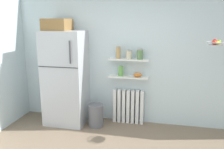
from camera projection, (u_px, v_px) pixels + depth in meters
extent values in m
cube|color=silver|center=(128.00, 57.00, 4.52)|extent=(7.04, 0.10, 2.60)
cube|color=#B7BABF|center=(66.00, 78.00, 4.51)|extent=(0.78, 0.63, 1.82)
cube|color=#262628|center=(58.00, 67.00, 4.14)|extent=(0.76, 0.01, 0.01)
cylinder|color=#4C4C51|center=(70.00, 52.00, 4.01)|extent=(0.02, 0.02, 0.40)
cube|color=olive|center=(57.00, 25.00, 4.30)|extent=(0.47, 0.44, 0.22)
cube|color=white|center=(115.00, 105.00, 4.66)|extent=(0.06, 0.12, 0.67)
cube|color=white|center=(119.00, 106.00, 4.64)|extent=(0.06, 0.12, 0.67)
cube|color=white|center=(124.00, 106.00, 4.63)|extent=(0.06, 0.12, 0.67)
cube|color=white|center=(128.00, 106.00, 4.61)|extent=(0.06, 0.12, 0.67)
cube|color=white|center=(133.00, 107.00, 4.59)|extent=(0.06, 0.12, 0.67)
cube|color=white|center=(137.00, 107.00, 4.57)|extent=(0.06, 0.12, 0.67)
cube|color=white|center=(142.00, 107.00, 4.55)|extent=(0.06, 0.12, 0.67)
cube|color=white|center=(129.00, 77.00, 4.44)|extent=(0.76, 0.22, 0.02)
cube|color=white|center=(129.00, 59.00, 4.36)|extent=(0.76, 0.22, 0.02)
cylinder|color=tan|center=(118.00, 53.00, 4.37)|extent=(0.09, 0.09, 0.21)
cylinder|color=gray|center=(118.00, 47.00, 4.35)|extent=(0.08, 0.08, 0.02)
cylinder|color=beige|center=(129.00, 55.00, 4.34)|extent=(0.11, 0.11, 0.15)
cylinder|color=gray|center=(129.00, 50.00, 4.32)|extent=(0.10, 0.10, 0.02)
cylinder|color=#5B7F4C|center=(140.00, 55.00, 4.29)|extent=(0.11, 0.11, 0.17)
cylinder|color=gray|center=(140.00, 49.00, 4.27)|extent=(0.10, 0.10, 0.02)
cylinder|color=#66A84C|center=(121.00, 71.00, 4.44)|extent=(0.09, 0.09, 0.19)
ellipsoid|color=orange|center=(138.00, 75.00, 4.39)|extent=(0.16, 0.16, 0.07)
cylinder|color=slate|center=(96.00, 115.00, 4.47)|extent=(0.29, 0.29, 0.44)
torus|color=#B2B2B7|center=(216.00, 42.00, 3.65)|extent=(0.28, 0.28, 0.01)
cylinder|color=#A8A8AD|center=(216.00, 45.00, 3.66)|extent=(0.23, 0.23, 0.01)
sphere|color=#7FAD38|center=(219.00, 42.00, 3.65)|extent=(0.07, 0.07, 0.07)
sphere|color=red|center=(215.00, 42.00, 3.67)|extent=(0.08, 0.08, 0.08)
sphere|color=red|center=(214.00, 42.00, 3.61)|extent=(0.07, 0.07, 0.07)
ellipsoid|color=yellow|center=(219.00, 43.00, 3.62)|extent=(0.14, 0.16, 0.06)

